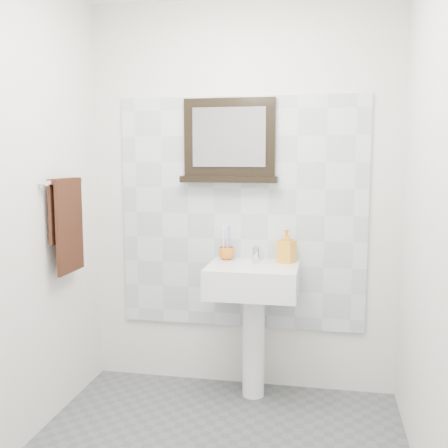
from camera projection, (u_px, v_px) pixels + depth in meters
The scene contains 12 objects.
back_wall at pixel (242, 198), 3.40m from camera, with size 2.00×0.01×2.50m, color silver.
front_wall at pixel (99, 268), 1.25m from camera, with size 2.00×0.01×2.50m, color silver.
left_wall at pixel (0, 213), 2.51m from camera, with size 0.01×2.20×2.50m, color silver.
right_wall at pixel (441, 222), 2.14m from camera, with size 0.01×2.20×2.50m, color silver.
splashback at pixel (241, 214), 3.40m from camera, with size 1.60×0.02×1.50m, color silver.
pedestal_sink at pixel (253, 294), 3.23m from camera, with size 0.55×0.44×0.96m.
toothbrush_cup at pixel (227, 253), 3.37m from camera, with size 0.10×0.10×0.08m, color orange.
toothbrushes at pixel (226, 241), 3.36m from camera, with size 0.05×0.04×0.21m.
soap_dispenser at pixel (287, 246), 3.27m from camera, with size 0.09×0.10×0.21m, color orange.
framed_mirror at pixel (230, 143), 3.33m from camera, with size 0.62×0.11×0.53m.
towel_bar at pixel (64, 182), 3.02m from camera, with size 0.07×0.40×0.03m.
hand_towel at pixel (67, 218), 3.04m from camera, with size 0.06×0.30×0.55m.
Camera 1 is at (0.53, -2.25, 1.51)m, focal length 42.00 mm.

